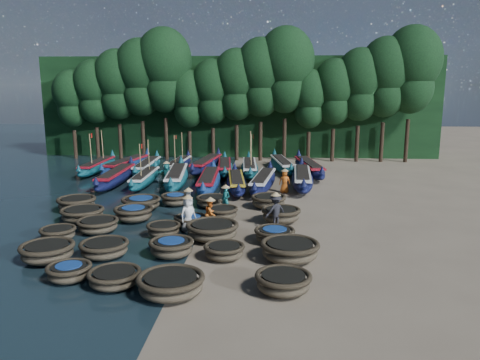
# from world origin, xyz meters

# --- Properties ---
(ground) EXTENTS (120.00, 120.00, 0.00)m
(ground) POSITION_xyz_m (0.00, 0.00, 0.00)
(ground) COLOR #7E715C
(ground) RESTS_ON ground
(foliage_wall) EXTENTS (40.00, 3.00, 10.00)m
(foliage_wall) POSITION_xyz_m (0.00, 23.50, 5.00)
(foliage_wall) COLOR black
(foliage_wall) RESTS_ON ground
(coracle_1) EXTENTS (1.85, 1.85, 0.64)m
(coracle_1) POSITION_xyz_m (-3.97, -9.00, 0.37)
(coracle_1) COLOR brown
(coracle_1) RESTS_ON ground
(coracle_2) EXTENTS (2.31, 2.31, 0.64)m
(coracle_2) POSITION_xyz_m (-2.10, -9.40, 0.36)
(coracle_2) COLOR brown
(coracle_2) RESTS_ON ground
(coracle_3) EXTENTS (2.88, 2.88, 0.78)m
(coracle_3) POSITION_xyz_m (0.10, -10.00, 0.44)
(coracle_3) COLOR brown
(coracle_3) RESTS_ON ground
(coracle_4) EXTENTS (2.47, 2.47, 0.73)m
(coracle_4) POSITION_xyz_m (3.99, -9.47, 0.41)
(coracle_4) COLOR brown
(coracle_4) RESTS_ON ground
(coracle_5) EXTENTS (2.61, 2.61, 0.78)m
(coracle_5) POSITION_xyz_m (-5.70, -7.16, 0.44)
(coracle_5) COLOR brown
(coracle_5) RESTS_ON ground
(coracle_6) EXTENTS (2.31, 2.31, 0.71)m
(coracle_6) POSITION_xyz_m (-3.52, -6.52, 0.41)
(coracle_6) COLOR brown
(coracle_6) RESTS_ON ground
(coracle_7) EXTENTS (2.09, 2.09, 0.75)m
(coracle_7) POSITION_xyz_m (-0.69, -6.25, 0.43)
(coracle_7) COLOR brown
(coracle_7) RESTS_ON ground
(coracle_8) EXTENTS (1.75, 1.75, 0.65)m
(coracle_8) POSITION_xyz_m (1.58, -6.38, 0.37)
(coracle_8) COLOR brown
(coracle_8) RESTS_ON ground
(coracle_9) EXTENTS (2.99, 2.99, 0.82)m
(coracle_9) POSITION_xyz_m (4.33, -6.34, 0.47)
(coracle_9) COLOR brown
(coracle_9) RESTS_ON ground
(coracle_10) EXTENTS (2.03, 2.03, 0.66)m
(coracle_10) POSITION_xyz_m (-6.44, -4.59, 0.38)
(coracle_10) COLOR brown
(coracle_10) RESTS_ON ground
(coracle_11) EXTENTS (2.50, 2.50, 0.70)m
(coracle_11) POSITION_xyz_m (-5.05, -3.21, 0.40)
(coracle_11) COLOR brown
(coracle_11) RESTS_ON ground
(coracle_12) EXTENTS (1.70, 1.70, 0.65)m
(coracle_12) POSITION_xyz_m (-1.65, -3.61, 0.37)
(coracle_12) COLOR brown
(coracle_12) RESTS_ON ground
(coracle_13) EXTENTS (3.07, 3.07, 0.83)m
(coracle_13) POSITION_xyz_m (0.76, -3.90, 0.47)
(coracle_13) COLOR brown
(coracle_13) RESTS_ON ground
(coracle_14) EXTENTS (2.25, 2.25, 0.68)m
(coracle_14) POSITION_xyz_m (3.71, -4.12, 0.39)
(coracle_14) COLOR brown
(coracle_14) RESTS_ON ground
(coracle_15) EXTENTS (2.84, 2.84, 0.76)m
(coracle_15) POSITION_xyz_m (-6.55, -1.46, 0.43)
(coracle_15) COLOR brown
(coracle_15) RESTS_ON ground
(coracle_16) EXTENTS (2.12, 2.12, 0.78)m
(coracle_16) POSITION_xyz_m (-3.84, -1.15, 0.45)
(coracle_16) COLOR brown
(coracle_16) RESTS_ON ground
(coracle_17) EXTENTS (2.13, 2.13, 0.64)m
(coracle_17) POSITION_xyz_m (-0.58, -2.11, 0.37)
(coracle_17) COLOR brown
(coracle_17) RESTS_ON ground
(coracle_18) EXTENTS (1.97, 1.97, 0.69)m
(coracle_18) POSITION_xyz_m (0.89, -0.47, 0.39)
(coracle_18) COLOR brown
(coracle_18) RESTS_ON ground
(coracle_19) EXTENTS (2.12, 2.12, 0.79)m
(coracle_19) POSITION_xyz_m (4.05, -0.85, 0.45)
(coracle_19) COLOR brown
(coracle_19) RESTS_ON ground
(coracle_20) EXTENTS (2.28, 2.28, 0.84)m
(coracle_20) POSITION_xyz_m (-7.72, 0.59, 0.48)
(coracle_20) COLOR brown
(coracle_20) RESTS_ON ground
(coracle_21) EXTENTS (2.66, 2.66, 0.75)m
(coracle_21) POSITION_xyz_m (-4.08, 1.15, 0.43)
(coracle_21) COLOR brown
(coracle_21) RESTS_ON ground
(coracle_22) EXTENTS (1.80, 1.80, 0.70)m
(coracle_22) POSITION_xyz_m (-2.29, 2.31, 0.41)
(coracle_22) COLOR brown
(coracle_22) RESTS_ON ground
(coracle_23) EXTENTS (2.34, 2.34, 0.67)m
(coracle_23) POSITION_xyz_m (-0.01, 2.06, 0.39)
(coracle_23) COLOR brown
(coracle_23) RESTS_ON ground
(coracle_24) EXTENTS (2.11, 2.11, 0.78)m
(coracle_24) POSITION_xyz_m (3.36, 2.07, 0.45)
(coracle_24) COLOR brown
(coracle_24) RESTS_ON ground
(long_boat_2) EXTENTS (1.68, 8.67, 1.53)m
(long_boat_2) POSITION_xyz_m (-7.90, 8.06, 0.58)
(long_boat_2) COLOR #0F1139
(long_boat_2) RESTS_ON ground
(long_boat_3) EXTENTS (1.53, 7.59, 3.22)m
(long_boat_3) POSITION_xyz_m (-5.73, 8.00, 0.51)
(long_boat_3) COLOR #0E4953
(long_boat_3) RESTS_ON ground
(long_boat_4) EXTENTS (2.56, 8.96, 1.59)m
(long_boat_4) POSITION_xyz_m (-3.41, 8.17, 0.60)
(long_boat_4) COLOR #0E4953
(long_boat_4) RESTS_ON ground
(long_boat_5) EXTENTS (1.93, 8.77, 1.55)m
(long_boat_5) POSITION_xyz_m (-0.87, 6.97, 0.59)
(long_boat_5) COLOR navy
(long_boat_5) RESTS_ON ground
(long_boat_6) EXTENTS (2.18, 7.66, 1.36)m
(long_boat_6) POSITION_xyz_m (1.07, 6.95, 0.52)
(long_boat_6) COLOR #0F1139
(long_boat_6) RESTS_ON ground
(long_boat_7) EXTENTS (2.40, 8.21, 1.45)m
(long_boat_7) POSITION_xyz_m (2.93, 7.30, 0.55)
(long_boat_7) COLOR #0F1139
(long_boat_7) RESTS_ON ground
(long_boat_8) EXTENTS (1.91, 8.83, 1.55)m
(long_boat_8) POSITION_xyz_m (5.74, 8.40, 0.59)
(long_boat_8) COLOR #0F1139
(long_boat_8) RESTS_ON ground
(long_boat_9) EXTENTS (1.43, 8.07, 3.43)m
(long_boat_9) POSITION_xyz_m (-11.04, 12.68, 0.54)
(long_boat_9) COLOR #0E4953
(long_boat_9) RESTS_ON ground
(long_boat_10) EXTENTS (2.91, 8.52, 1.52)m
(long_boat_10) POSITION_xyz_m (-8.70, 13.28, 0.58)
(long_boat_10) COLOR navy
(long_boat_10) RESTS_ON ground
(long_boat_11) EXTENTS (1.67, 8.19, 1.44)m
(long_boat_11) POSITION_xyz_m (-6.80, 12.68, 0.55)
(long_boat_11) COLOR #0E4953
(long_boat_11) RESTS_ON ground
(long_boat_12) EXTENTS (1.74, 7.51, 3.19)m
(long_boat_12) POSITION_xyz_m (-4.45, 14.04, 0.51)
(long_boat_12) COLOR #0F1139
(long_boat_12) RESTS_ON ground
(long_boat_13) EXTENTS (2.61, 8.57, 1.52)m
(long_boat_13) POSITION_xyz_m (-2.01, 14.02, 0.58)
(long_boat_13) COLOR #0F1139
(long_boat_13) RESTS_ON ground
(long_boat_14) EXTENTS (2.12, 7.72, 1.36)m
(long_boat_14) POSITION_xyz_m (-0.36, 12.99, 0.52)
(long_boat_14) COLOR #0E4953
(long_boat_14) RESTS_ON ground
(long_boat_15) EXTENTS (1.94, 8.09, 3.45)m
(long_boat_15) POSITION_xyz_m (1.71, 12.70, 0.55)
(long_boat_15) COLOR #0E4953
(long_boat_15) RESTS_ON ground
(long_boat_16) EXTENTS (2.71, 8.07, 1.44)m
(long_boat_16) POSITION_xyz_m (4.39, 14.46, 0.55)
(long_boat_16) COLOR #0E4953
(long_boat_16) RESTS_ON ground
(long_boat_17) EXTENTS (2.81, 8.70, 1.55)m
(long_boat_17) POSITION_xyz_m (6.56, 12.98, 0.59)
(long_boat_17) COLOR #0F1139
(long_boat_17) RESTS_ON ground
(fisherman_0) EXTENTS (1.02, 1.04, 2.01)m
(fisherman_0) POSITION_xyz_m (-0.59, -2.76, 0.95)
(fisherman_0) COLOR silver
(fisherman_0) RESTS_ON ground
(fisherman_1) EXTENTS (0.69, 0.65, 1.79)m
(fisherman_1) POSITION_xyz_m (0.94, 0.74, 0.90)
(fisherman_1) COLOR #196A68
(fisherman_1) RESTS_ON ground
(fisherman_2) EXTENTS (0.69, 0.83, 1.75)m
(fisherman_2) POSITION_xyz_m (0.46, -2.14, 0.83)
(fisherman_2) COLOR #C25A19
(fisherman_2) RESTS_ON ground
(fisherman_3) EXTENTS (1.32, 1.16, 1.97)m
(fisherman_3) POSITION_xyz_m (3.75, -1.75, 0.92)
(fisherman_3) COLOR black
(fisherman_3) RESTS_ON ground
(fisherman_4) EXTENTS (0.71, 1.08, 1.90)m
(fisherman_4) POSITION_xyz_m (-0.93, -0.70, 0.91)
(fisherman_4) COLOR silver
(fisherman_4) RESTS_ON ground
(fisherman_5) EXTENTS (1.58, 0.63, 1.86)m
(fisherman_5) POSITION_xyz_m (-4.15, 8.26, 0.87)
(fisherman_5) COLOR #196A68
(fisherman_5) RESTS_ON ground
(fisherman_6) EXTENTS (0.84, 0.63, 1.77)m
(fisherman_6) POSITION_xyz_m (4.41, 6.21, 0.85)
(fisherman_6) COLOR #C25A19
(fisherman_6) RESTS_ON ground
(tree_0) EXTENTS (3.68, 3.68, 8.68)m
(tree_0) POSITION_xyz_m (-16.00, 20.00, 5.97)
(tree_0) COLOR black
(tree_0) RESTS_ON ground
(tree_1) EXTENTS (4.09, 4.09, 9.65)m
(tree_1) POSITION_xyz_m (-13.70, 20.00, 6.65)
(tree_1) COLOR black
(tree_1) RESTS_ON ground
(tree_2) EXTENTS (4.51, 4.51, 10.63)m
(tree_2) POSITION_xyz_m (-11.40, 20.00, 7.32)
(tree_2) COLOR black
(tree_2) RESTS_ON ground
(tree_3) EXTENTS (4.92, 4.92, 11.60)m
(tree_3) POSITION_xyz_m (-9.10, 20.00, 8.00)
(tree_3) COLOR black
(tree_3) RESTS_ON ground
(tree_4) EXTENTS (5.34, 5.34, 12.58)m
(tree_4) POSITION_xyz_m (-6.80, 20.00, 8.67)
(tree_4) COLOR black
(tree_4) RESTS_ON ground
(tree_5) EXTENTS (3.68, 3.68, 8.68)m
(tree_5) POSITION_xyz_m (-4.50, 20.00, 5.97)
(tree_5) COLOR black
(tree_5) RESTS_ON ground
(tree_6) EXTENTS (4.09, 4.09, 9.65)m
(tree_6) POSITION_xyz_m (-2.20, 20.00, 6.65)
(tree_6) COLOR black
(tree_6) RESTS_ON ground
(tree_7) EXTENTS (4.51, 4.51, 10.63)m
(tree_7) POSITION_xyz_m (0.10, 20.00, 7.32)
(tree_7) COLOR black
(tree_7) RESTS_ON ground
(tree_8) EXTENTS (4.92, 4.92, 11.60)m
(tree_8) POSITION_xyz_m (2.40, 20.00, 8.00)
(tree_8) COLOR black
(tree_8) RESTS_ON ground
(tree_9) EXTENTS (5.34, 5.34, 12.58)m
(tree_9) POSITION_xyz_m (4.70, 20.00, 8.67)
(tree_9) COLOR black
(tree_9) RESTS_ON ground
(tree_10) EXTENTS (3.68, 3.68, 8.68)m
(tree_10) POSITION_xyz_m (7.00, 20.00, 5.97)
(tree_10) COLOR black
(tree_10) RESTS_ON ground
(tree_11) EXTENTS (4.09, 4.09, 9.65)m
(tree_11) POSITION_xyz_m (9.30, 20.00, 6.65)
(tree_11) COLOR black
(tree_11) RESTS_ON ground
(tree_12) EXTENTS (4.51, 4.51, 10.63)m
(tree_12) POSITION_xyz_m (11.60, 20.00, 7.32)
(tree_12) COLOR black
(tree_12) RESTS_ON ground
(tree_13) EXTENTS (4.92, 4.92, 11.60)m
(tree_13) POSITION_xyz_m (13.90, 20.00, 8.00)
(tree_13) COLOR black
(tree_13) RESTS_ON ground
(tree_14) EXTENTS (5.34, 5.34, 12.58)m
(tree_14) POSITION_xyz_m (16.20, 20.00, 8.67)
(tree_14) COLOR black
(tree_14) RESTS_ON ground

